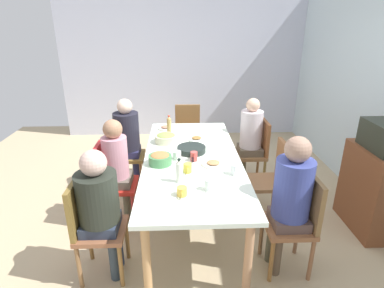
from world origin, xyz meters
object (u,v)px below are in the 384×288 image
(chair_1, at_px, (298,218))
(plate_1, at_px, (213,164))
(person_2, at_px, (117,164))
(chair_2, at_px, (110,180))
(cup_1, at_px, (177,155))
(plate_2, at_px, (166,128))
(bowl_1, at_px, (166,138))
(cup_5, at_px, (188,168))
(person_6, at_px, (128,136))
(person_3, at_px, (250,135))
(bowl_0, at_px, (160,159))
(chair_0, at_px, (91,224))
(bottle_0, at_px, (179,171))
(plate_0, at_px, (197,139))
(serving_pan, at_px, (191,149))
(cup_0, at_px, (208,185))
(chair_6, at_px, (122,151))
(cup_2, at_px, (194,156))
(side_cabinet, at_px, (376,190))
(bottle_1, at_px, (169,126))
(chair_3, at_px, (256,149))
(person_1, at_px, (291,194))
(chair_4, at_px, (272,176))
(chair_5, at_px, (188,131))
(person_0, at_px, (99,202))
(cup_4, at_px, (234,169))
(cup_3, at_px, (182,191))

(chair_1, bearing_deg, plate_1, -130.93)
(plate_1, bearing_deg, person_2, -101.18)
(chair_2, height_order, cup_1, chair_2)
(chair_2, bearing_deg, plate_2, 149.09)
(bowl_1, height_order, cup_5, bowl_1)
(chair_2, xyz_separation_m, person_2, (0.00, 0.09, 0.18))
(person_6, bearing_deg, person_3, 90.00)
(person_3, bearing_deg, bowl_0, -50.06)
(bowl_1, height_order, cup_1, bowl_1)
(chair_0, distance_m, bottle_0, 0.86)
(plate_0, xyz_separation_m, serving_pan, (0.37, -0.08, 0.02))
(person_3, relative_size, cup_0, 11.22)
(plate_2, distance_m, bowl_0, 1.10)
(bowl_1, bearing_deg, plate_1, 37.20)
(cup_1, distance_m, cup_5, 0.33)
(chair_6, xyz_separation_m, cup_2, (0.86, 0.89, 0.29))
(chair_6, height_order, bowl_0, chair_6)
(side_cabinet, bearing_deg, cup_5, -86.60)
(cup_0, distance_m, bottle_1, 1.45)
(cup_0, distance_m, cup_1, 0.71)
(chair_3, distance_m, bowl_0, 1.55)
(chair_2, bearing_deg, person_1, 64.93)
(serving_pan, relative_size, side_cabinet, 0.55)
(person_2, xyz_separation_m, cup_0, (0.68, 0.89, 0.11))
(chair_4, xyz_separation_m, cup_1, (0.03, -1.03, 0.29))
(chair_5, height_order, cup_5, chair_5)
(chair_4, height_order, cup_5, chair_4)
(person_0, xyz_separation_m, bottle_0, (-0.25, 0.65, 0.15))
(cup_4, height_order, bottle_0, bottle_0)
(bowl_0, relative_size, cup_3, 1.92)
(chair_1, relative_size, chair_5, 1.00)
(chair_3, bearing_deg, serving_pan, -54.17)
(chair_6, distance_m, cup_5, 1.42)
(plate_0, relative_size, cup_2, 1.88)
(person_3, xyz_separation_m, person_6, (0.00, -1.57, 0.02))
(chair_4, relative_size, bowl_0, 3.90)
(cup_3, distance_m, cup_5, 0.42)
(chair_3, relative_size, bottle_0, 4.05)
(cup_4, bearing_deg, bowl_1, -142.15)
(bowl_1, bearing_deg, cup_1, 15.25)
(serving_pan, height_order, bottle_1, bottle_1)
(person_0, distance_m, serving_pan, 1.21)
(chair_1, height_order, person_1, person_1)
(chair_1, xyz_separation_m, person_6, (-1.56, -1.66, 0.21))
(person_0, height_order, plate_1, person_0)
(chair_0, xyz_separation_m, plate_0, (-1.29, 0.95, 0.26))
(person_1, distance_m, bowl_0, 1.28)
(cup_0, height_order, cup_5, cup_0)
(cup_1, xyz_separation_m, side_cabinet, (0.20, 2.06, -0.35))
(chair_5, height_order, bottle_0, bottle_0)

